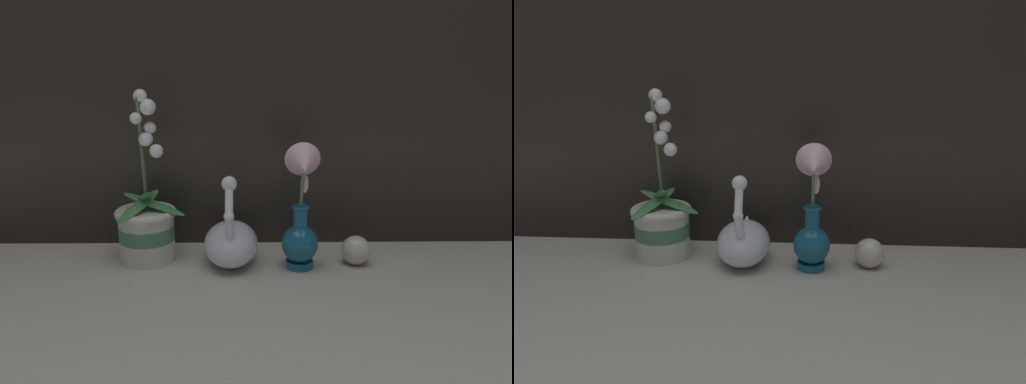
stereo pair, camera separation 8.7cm
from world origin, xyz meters
The scene contains 6 objects.
ground_plane centered at (0.00, 0.00, 0.00)m, with size 2.80×2.80×0.00m, color #BCB2A3.
window_backdrop centered at (0.00, 0.26, 0.60)m, with size 2.80×0.03×1.20m.
orchid_potted_plant centered at (-0.24, 0.14, 0.09)m, with size 0.17×0.19×0.41m.
swan_figurine centered at (-0.04, 0.11, 0.06)m, with size 0.13×0.21×0.23m.
blue_vase centered at (0.12, 0.07, 0.12)m, with size 0.08×0.12×0.30m.
glass_sphere centered at (0.25, 0.10, 0.03)m, with size 0.07×0.07×0.07m.
Camera 2 is at (0.09, -0.99, 0.48)m, focal length 35.00 mm.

